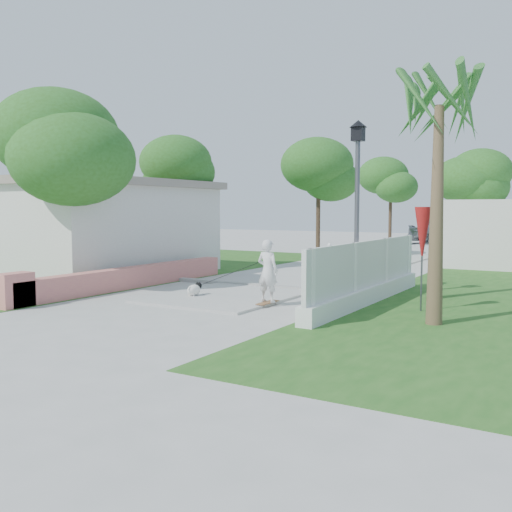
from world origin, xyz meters
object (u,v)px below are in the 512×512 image
Objects in this scene: dog at (195,289)px; skateboarder at (246,273)px; street_lamp at (357,202)px; parked_car at (448,231)px; bollard at (329,258)px; patio_umbrella at (423,235)px.

skateboarder is at bearing -2.66° from dog.
street_lamp is 0.89× the size of parked_car.
bollard is at bearing 80.42° from dog.
dog is at bearing 166.86° from parked_car.
skateboarder is 1.63m from dog.
skateboarder is (-3.91, -1.03, -0.96)m from patio_umbrella.
patio_umbrella is 0.46× the size of parked_car.
parked_car is (-0.36, 19.62, 0.27)m from bollard.
patio_umbrella is 3.92× the size of dog.
parked_car is at bearing 97.22° from street_lamp.
bollard is 7.25m from patio_umbrella.
dog is at bearing 2.85° from skateboarder.
bollard is 6.58m from dog.
street_lamp is 24.37m from parked_car.
street_lamp is 1.93× the size of patio_umbrella.
street_lamp is 5.56m from bollard.
bollard is 19.63m from parked_car.
street_lamp reaches higher than parked_car.
parked_car reaches higher than dog.
parked_car is at bearing -84.31° from skateboarder.
patio_umbrella is 5.74m from dog.
skateboarder reaches higher than dog.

